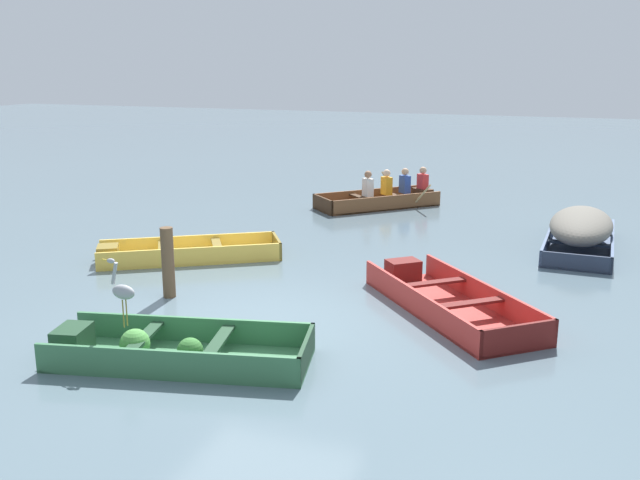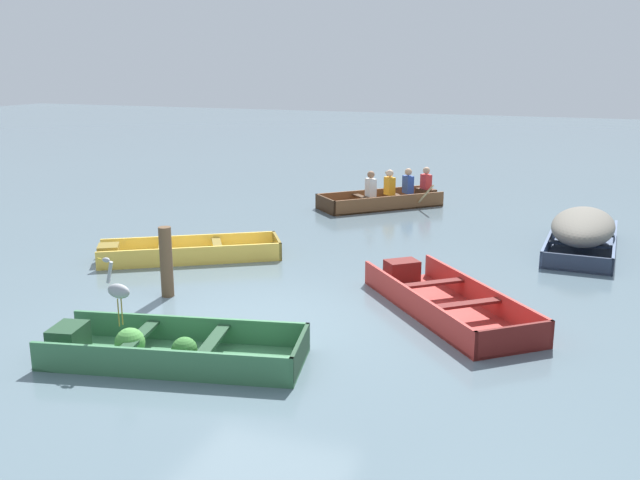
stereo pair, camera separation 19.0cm
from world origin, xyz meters
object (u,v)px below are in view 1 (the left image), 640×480
object	(u,v)px
rowboat_wooden_brown_with_crew	(386,197)
mooring_post	(168,263)
skiff_red_mid_moored	(444,300)
skiff_yellow_far_moored	(183,254)
dinghy_green_foreground	(167,350)
skiff_slate_blue_near_moored	(581,228)
heron_on_dinghy	(122,290)

from	to	relation	value
rowboat_wooden_brown_with_crew	mooring_post	world-z (taller)	mooring_post
skiff_red_mid_moored	rowboat_wooden_brown_with_crew	distance (m)	7.55
skiff_yellow_far_moored	dinghy_green_foreground	bearing A→B (deg)	-61.36
dinghy_green_foreground	skiff_red_mid_moored	size ratio (longest dim) A/B	1.01
skiff_red_mid_moored	skiff_slate_blue_near_moored	bearing A→B (deg)	67.14
skiff_slate_blue_near_moored	heron_on_dinghy	bearing A→B (deg)	-124.50
skiff_red_mid_moored	heron_on_dinghy	size ratio (longest dim) A/B	3.88
heron_on_dinghy	mooring_post	bearing A→B (deg)	109.14
rowboat_wooden_brown_with_crew	heron_on_dinghy	world-z (taller)	heron_on_dinghy
dinghy_green_foreground	heron_on_dinghy	world-z (taller)	heron_on_dinghy
skiff_red_mid_moored	mooring_post	world-z (taller)	mooring_post
dinghy_green_foreground	skiff_red_mid_moored	xyz separation A→B (m)	(2.79, 3.07, -0.01)
skiff_slate_blue_near_moored	skiff_yellow_far_moored	xyz separation A→B (m)	(-6.79, -3.34, -0.30)
skiff_slate_blue_near_moored	mooring_post	distance (m)	7.88
dinghy_green_foreground	skiff_yellow_far_moored	distance (m)	4.58
heron_on_dinghy	mooring_post	xyz separation A→B (m)	(-0.76, 2.19, -0.32)
skiff_red_mid_moored	mooring_post	distance (m)	4.20
skiff_red_mid_moored	skiff_yellow_far_moored	world-z (taller)	skiff_red_mid_moored
dinghy_green_foreground	heron_on_dinghy	distance (m)	0.90
skiff_slate_blue_near_moored	mooring_post	world-z (taller)	mooring_post
skiff_slate_blue_near_moored	mooring_post	size ratio (longest dim) A/B	2.99
skiff_slate_blue_near_moored	skiff_red_mid_moored	size ratio (longest dim) A/B	1.01
heron_on_dinghy	skiff_slate_blue_near_moored	bearing A→B (deg)	55.50
rowboat_wooden_brown_with_crew	heron_on_dinghy	distance (m)	10.19
skiff_red_mid_moored	skiff_yellow_far_moored	distance (m)	5.07
skiff_yellow_far_moored	mooring_post	bearing A→B (deg)	-64.42
rowboat_wooden_brown_with_crew	dinghy_green_foreground	bearing A→B (deg)	-89.90
skiff_yellow_far_moored	skiff_slate_blue_near_moored	bearing A→B (deg)	26.17
dinghy_green_foreground	rowboat_wooden_brown_with_crew	distance (m)	10.07
heron_on_dinghy	dinghy_green_foreground	bearing A→B (deg)	9.23
rowboat_wooden_brown_with_crew	skiff_yellow_far_moored	bearing A→B (deg)	-109.78
skiff_yellow_far_moored	mooring_post	xyz separation A→B (m)	(0.92, -1.92, 0.44)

